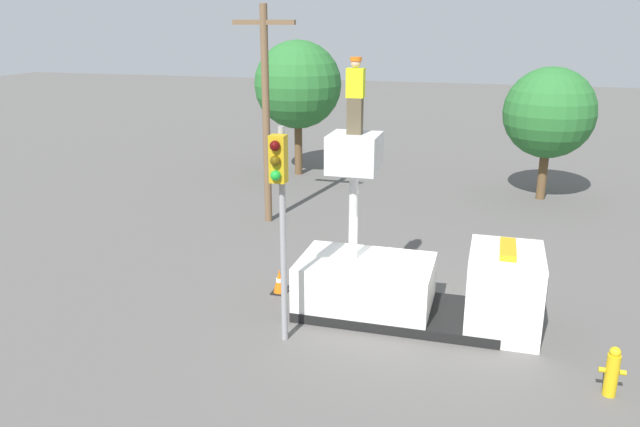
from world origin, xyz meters
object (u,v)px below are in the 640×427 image
at_px(fire_hydrant, 612,372).
at_px(tree_right_bg, 298,85).
at_px(traffic_cone_rear, 279,282).
at_px(bucket_truck, 414,283).
at_px(tree_left_bg, 549,113).
at_px(utility_pole, 266,108).
at_px(worker, 355,96).
at_px(traffic_light_pole, 280,195).

relative_size(fire_hydrant, tree_right_bg, 0.17).
relative_size(traffic_cone_rear, tree_right_bg, 0.11).
relative_size(bucket_truck, tree_left_bg, 1.09).
xyz_separation_m(tree_left_bg, utility_pole, (-9.72, -5.79, 0.58)).
distance_m(traffic_cone_rear, tree_right_bg, 14.02).
relative_size(tree_left_bg, utility_pole, 0.70).
relative_size(fire_hydrant, utility_pole, 0.14).
bearing_deg(tree_right_bg, utility_pole, -81.00).
relative_size(bucket_truck, utility_pole, 0.77).
height_order(worker, traffic_cone_rear, worker).
height_order(traffic_light_pole, utility_pole, utility_pole).
distance_m(bucket_truck, traffic_light_pole, 4.26).
distance_m(traffic_light_pole, fire_hydrant, 7.48).
height_order(traffic_light_pole, fire_hydrant, traffic_light_pole).
bearing_deg(traffic_light_pole, fire_hydrant, -1.95).
height_order(traffic_light_pole, tree_left_bg, tree_left_bg).
bearing_deg(bucket_truck, traffic_light_pole, -142.59).
relative_size(traffic_light_pole, utility_pole, 0.65).
bearing_deg(tree_right_bg, bucket_truck, -61.61).
bearing_deg(traffic_cone_rear, utility_pole, 113.00).
bearing_deg(bucket_truck, tree_left_bg, 73.51).
height_order(traffic_cone_rear, utility_pole, utility_pole).
height_order(fire_hydrant, traffic_cone_rear, fire_hydrant).
bearing_deg(tree_right_bg, tree_left_bg, -7.13).
bearing_deg(tree_right_bg, fire_hydrant, -54.01).
xyz_separation_m(tree_right_bg, utility_pole, (1.13, -7.15, -0.08)).
distance_m(worker, fire_hydrant, 7.85).
bearing_deg(utility_pole, tree_left_bg, 30.78).
bearing_deg(tree_left_bg, traffic_light_pole, -113.90).
xyz_separation_m(worker, traffic_cone_rear, (-2.10, 0.46, -5.06)).
bearing_deg(worker, tree_left_bg, 67.00).
xyz_separation_m(traffic_light_pole, tree_left_bg, (6.27, 14.15, 0.01)).
xyz_separation_m(bucket_truck, fire_hydrant, (4.16, -2.29, -0.41)).
bearing_deg(traffic_light_pole, bucket_truck, 37.41).
bearing_deg(utility_pole, traffic_light_pole, -67.61).
xyz_separation_m(tree_left_bg, tree_right_bg, (-10.85, 1.36, 0.67)).
xyz_separation_m(worker, traffic_light_pole, (-1.14, -2.06, -1.88)).
bearing_deg(bucket_truck, worker, 180.00).
relative_size(bucket_truck, worker, 3.33).
bearing_deg(fire_hydrant, tree_left_bg, 92.32).
bearing_deg(tree_left_bg, worker, -113.00).
bearing_deg(tree_left_bg, utility_pole, -149.22).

